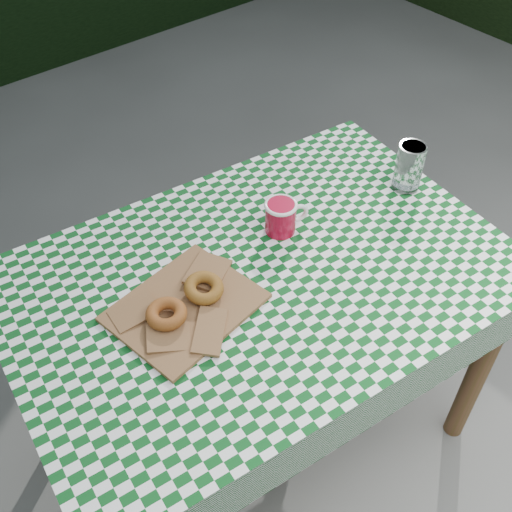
% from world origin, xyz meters
% --- Properties ---
extents(ground, '(60.00, 60.00, 0.00)m').
position_xyz_m(ground, '(0.00, 0.00, 0.00)').
color(ground, '#484844').
rests_on(ground, ground).
extents(table, '(1.29, 0.94, 0.75)m').
position_xyz_m(table, '(-0.17, 0.18, 0.38)').
color(table, brown).
rests_on(table, ground).
extents(tablecloth, '(1.31, 0.96, 0.01)m').
position_xyz_m(tablecloth, '(-0.17, 0.18, 0.75)').
color(tablecloth, '#0B4617').
rests_on(tablecloth, table).
extents(paper_bag, '(0.36, 0.30, 0.02)m').
position_xyz_m(paper_bag, '(-0.37, 0.21, 0.76)').
color(paper_bag, brown).
rests_on(paper_bag, tablecloth).
extents(bagel_front, '(0.10, 0.10, 0.03)m').
position_xyz_m(bagel_front, '(-0.43, 0.20, 0.79)').
color(bagel_front, brown).
rests_on(bagel_front, paper_bag).
extents(bagel_back, '(0.10, 0.10, 0.03)m').
position_xyz_m(bagel_back, '(-0.32, 0.21, 0.79)').
color(bagel_back, brown).
rests_on(bagel_back, paper_bag).
extents(coffee_mug, '(0.20, 0.20, 0.09)m').
position_xyz_m(coffee_mug, '(-0.03, 0.27, 0.80)').
color(coffee_mug, '#A20A25').
rests_on(coffee_mug, tablecloth).
extents(drinking_glass, '(0.10, 0.10, 0.14)m').
position_xyz_m(drinking_glass, '(0.36, 0.18, 0.83)').
color(drinking_glass, silver).
rests_on(drinking_glass, tablecloth).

